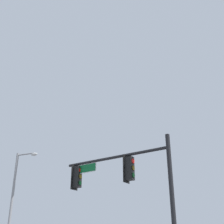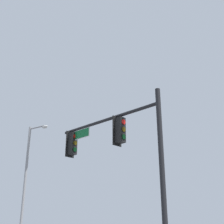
% 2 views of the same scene
% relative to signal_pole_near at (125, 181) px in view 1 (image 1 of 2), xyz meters
% --- Properties ---
extents(signal_pole_near, '(5.88, 0.69, 6.49)m').
position_rel_signal_pole_near_xyz_m(signal_pole_near, '(0.00, 0.00, 0.00)').
color(signal_pole_near, black).
rests_on(signal_pole_near, ground_plane).
extents(street_lamp, '(1.83, 0.45, 8.33)m').
position_rel_signal_pole_near_xyz_m(street_lamp, '(10.34, -2.75, 0.08)').
color(street_lamp, gray).
rests_on(street_lamp, ground_plane).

